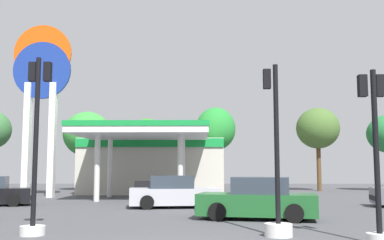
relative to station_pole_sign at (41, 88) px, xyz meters
The scene contains 11 objects.
gas_station 9.43m from the station_pole_sign, 31.27° to the left, with size 10.33×12.97×4.46m.
station_pole_sign is the anchor object (origin of this frame).
car_0 18.61m from the station_pole_sign, 44.38° to the right, with size 4.61×2.65×1.55m.
car_2 13.35m from the station_pole_sign, 38.75° to the right, with size 4.47×2.38×1.53m.
traffic_signal_0 21.46m from the station_pole_sign, 52.81° to the right, with size 0.77×0.77×4.83m.
traffic_signal_1 17.95m from the station_pole_sign, 70.91° to the right, with size 0.69×0.70×5.09m.
traffic_signal_2 23.67m from the station_pole_sign, 50.20° to the right, with size 0.65×0.68×4.38m.
tree_1 8.99m from the station_pole_sign, 83.53° to the left, with size 3.99×3.99×6.59m.
tree_2 11.25m from the station_pole_sign, 56.58° to the left, with size 3.49×3.49×6.05m.
tree_3 15.43m from the station_pole_sign, 39.52° to the left, with size 3.42×3.42×7.09m.
tree_4 22.06m from the station_pole_sign, 22.70° to the left, with size 3.55×3.55×6.87m.
Camera 1 is at (0.38, -9.93, 1.88)m, focal length 42.42 mm.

